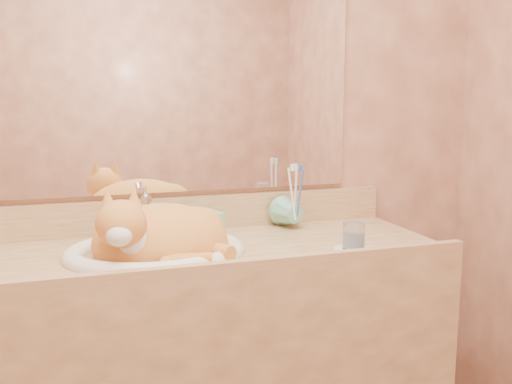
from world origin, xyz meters
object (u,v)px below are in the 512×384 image
object	(u,v)px
cat	(157,234)
water_glass	(354,236)
vanity_counter	(189,379)
sink_basin	(155,227)
soap_dispenser	(215,212)
toothbrush_cup	(296,216)

from	to	relation	value
cat	water_glass	distance (m)	0.59
vanity_counter	sink_basin	size ratio (longest dim) A/B	3.04
cat	soap_dispenser	xyz separation A→B (m)	(0.22, 0.16, 0.02)
water_glass	sink_basin	bearing A→B (deg)	164.55
sink_basin	toothbrush_cup	size ratio (longest dim) A/B	4.84
soap_dispenser	toothbrush_cup	world-z (taller)	soap_dispenser
sink_basin	water_glass	distance (m)	0.60
sink_basin	water_glass	bearing A→B (deg)	-16.60
vanity_counter	sink_basin	bearing A→B (deg)	-168.13
vanity_counter	cat	distance (m)	0.50
water_glass	vanity_counter	bearing A→B (deg)	159.54
vanity_counter	water_glass	xyz separation A→B (m)	(0.48, -0.18, 0.47)
sink_basin	water_glass	size ratio (longest dim) A/B	6.73
vanity_counter	cat	size ratio (longest dim) A/B	3.92
cat	water_glass	world-z (taller)	cat
cat	soap_dispenser	distance (m)	0.27
vanity_counter	toothbrush_cup	world-z (taller)	toothbrush_cup
cat	toothbrush_cup	world-z (taller)	cat
sink_basin	water_glass	world-z (taller)	sink_basin
sink_basin	toothbrush_cup	world-z (taller)	sink_basin
sink_basin	cat	world-z (taller)	cat
vanity_counter	sink_basin	distance (m)	0.52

